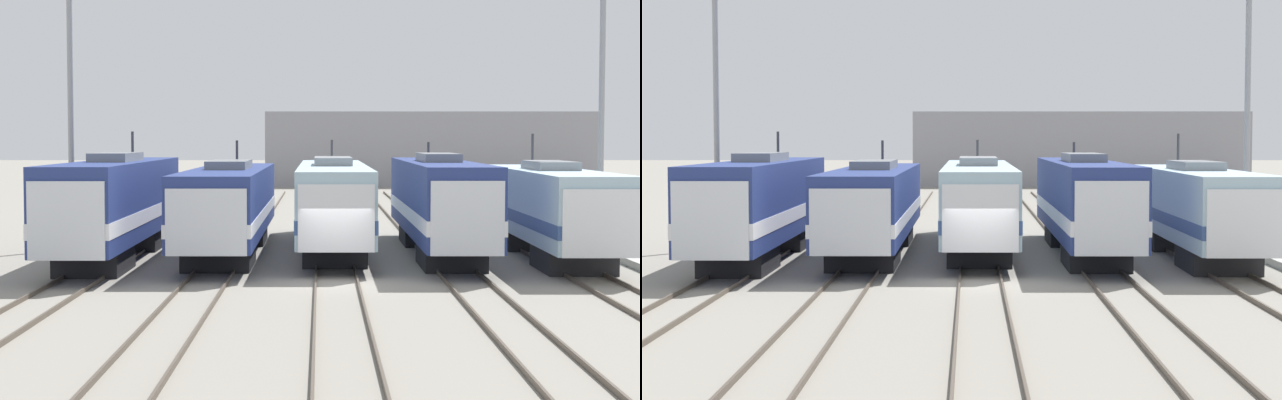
% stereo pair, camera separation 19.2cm
% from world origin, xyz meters
% --- Properties ---
extents(ground_plane, '(400.00, 400.00, 0.00)m').
position_xyz_m(ground_plane, '(0.00, 0.00, 0.00)').
color(ground_plane, gray).
extents(rail_pair_far_left, '(1.50, 120.00, 0.15)m').
position_xyz_m(rail_pair_far_left, '(-8.91, 0.00, 0.07)').
color(rail_pair_far_left, '#4C4238').
rests_on(rail_pair_far_left, ground_plane).
extents(rail_pair_center_left, '(1.51, 120.00, 0.15)m').
position_xyz_m(rail_pair_center_left, '(-4.45, 0.00, 0.07)').
color(rail_pair_center_left, '#4C4238').
rests_on(rail_pair_center_left, ground_plane).
extents(rail_pair_center, '(1.51, 120.00, 0.15)m').
position_xyz_m(rail_pair_center, '(0.00, 0.00, 0.07)').
color(rail_pair_center, '#4C4238').
rests_on(rail_pair_center, ground_plane).
extents(rail_pair_center_right, '(1.51, 120.00, 0.15)m').
position_xyz_m(rail_pair_center_right, '(4.45, 0.00, 0.07)').
color(rail_pair_center_right, '#4C4238').
rests_on(rail_pair_center_right, ground_plane).
extents(rail_pair_far_right, '(1.50, 120.00, 0.15)m').
position_xyz_m(rail_pair_far_right, '(8.91, 0.00, 0.07)').
color(rail_pair_far_right, '#4C4238').
rests_on(rail_pair_far_right, ground_plane).
extents(locomotive_far_left, '(2.81, 17.53, 5.26)m').
position_xyz_m(locomotive_far_left, '(-8.91, 6.99, 2.24)').
color(locomotive_far_left, black).
rests_on(locomotive_far_left, ground_plane).
extents(locomotive_center_left, '(3.06, 19.07, 4.85)m').
position_xyz_m(locomotive_center_left, '(-4.45, 9.03, 2.07)').
color(locomotive_center_left, black).
rests_on(locomotive_center_left, ground_plane).
extents(locomotive_center, '(2.98, 19.98, 4.88)m').
position_xyz_m(locomotive_center, '(0.00, 10.74, 2.13)').
color(locomotive_center, '#232326').
rests_on(locomotive_center, ground_plane).
extents(locomotive_center_right, '(2.78, 18.51, 4.78)m').
position_xyz_m(locomotive_center_right, '(4.45, 8.71, 2.22)').
color(locomotive_center_right, black).
rests_on(locomotive_center_right, ground_plane).
extents(locomotive_far_right, '(3.00, 16.73, 5.16)m').
position_xyz_m(locomotive_far_right, '(8.91, 7.26, 2.08)').
color(locomotive_far_right, '#232326').
rests_on(locomotive_far_right, ground_plane).
extents(catenary_tower_left, '(2.96, 0.26, 12.89)m').
position_xyz_m(catenary_tower_left, '(-11.64, 11.32, 6.84)').
color(catenary_tower_left, gray).
rests_on(catenary_tower_left, ground_plane).
extents(catenary_tower_right, '(2.96, 0.26, 12.89)m').
position_xyz_m(catenary_tower_right, '(11.93, 11.32, 6.84)').
color(catenary_tower_right, gray).
rests_on(catenary_tower_right, ground_plane).
extents(depot_building, '(33.98, 8.48, 7.60)m').
position_xyz_m(depot_building, '(10.90, 75.17, 3.80)').
color(depot_building, gray).
rests_on(depot_building, ground_plane).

